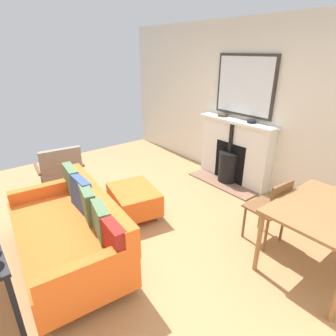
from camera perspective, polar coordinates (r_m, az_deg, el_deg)
The scene contains 11 objects.
ground_plane at distance 3.86m, azimuth -9.38°, elevation -11.68°, with size 4.91×6.14×0.01m, color #A87A4C.
wall_left at distance 4.90m, azimuth 15.80°, elevation 12.30°, with size 0.12×6.14×2.65m, color beige.
fireplace at distance 4.96m, azimuth 13.25°, elevation 2.73°, with size 0.58×1.45×1.11m.
mirror_over_mantel at distance 4.79m, azimuth 15.48°, elevation 16.01°, with size 0.04×1.10×0.96m.
mantel_bowl_near at distance 5.01m, azimuth 11.13°, elevation 10.69°, with size 0.16×0.16×0.05m.
mantel_bowl_far at distance 4.65m, azimuth 16.78°, elevation 9.19°, with size 0.14×0.14×0.05m.
sofa at distance 3.28m, azimuth -19.21°, elevation -12.18°, with size 1.09×1.85×0.83m.
ottoman at distance 3.95m, azimuth -7.01°, elevation -6.34°, with size 0.71×0.84×0.40m.
armchair_accent at distance 4.68m, azimuth -21.31°, elevation 0.16°, with size 0.74×0.65×0.83m.
dining_table at distance 3.20m, azimuth 29.85°, elevation -8.72°, with size 1.12×0.87×0.74m.
dining_chair_near_fireplace at distance 3.46m, azimuth 20.61°, elevation -7.44°, with size 0.42×0.42×0.84m.
Camera 1 is at (1.46, 2.82, 2.18)m, focal length 29.62 mm.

